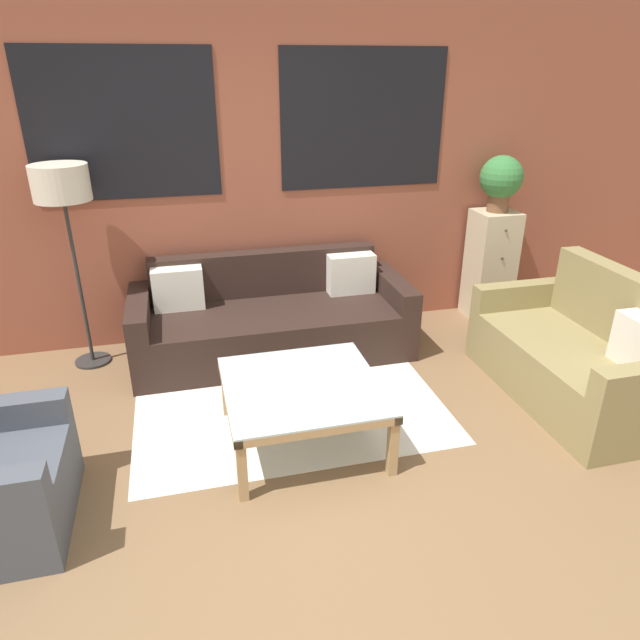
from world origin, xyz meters
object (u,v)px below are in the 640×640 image
(settee_vintage, at_px, (579,358))
(coffee_table, at_px, (302,392))
(drawer_cabinet, at_px, (490,265))
(potted_plant, at_px, (501,180))
(couch_dark, at_px, (272,320))
(floor_lamp, at_px, (62,192))

(settee_vintage, relative_size, coffee_table, 1.63)
(settee_vintage, bearing_deg, drawer_cabinet, 85.86)
(settee_vintage, xyz_separation_m, potted_plant, (0.11, 1.48, 0.99))
(couch_dark, xyz_separation_m, floor_lamp, (-1.46, 0.16, 1.10))
(settee_vintage, bearing_deg, floor_lamp, 157.81)
(settee_vintage, bearing_deg, couch_dark, 147.94)
(couch_dark, relative_size, settee_vintage, 1.45)
(floor_lamp, bearing_deg, settee_vintage, -22.19)
(floor_lamp, bearing_deg, coffee_table, -45.95)
(settee_vintage, height_order, floor_lamp, floor_lamp)
(coffee_table, relative_size, drawer_cabinet, 0.94)
(potted_plant, bearing_deg, coffee_table, -144.24)
(couch_dark, relative_size, drawer_cabinet, 2.20)
(coffee_table, xyz_separation_m, drawer_cabinet, (2.14, 1.54, 0.14))
(coffee_table, relative_size, potted_plant, 1.94)
(floor_lamp, bearing_deg, drawer_cabinet, 1.14)
(coffee_table, distance_m, drawer_cabinet, 2.64)
(settee_vintage, distance_m, potted_plant, 1.78)
(couch_dark, relative_size, coffee_table, 2.35)
(couch_dark, height_order, drawer_cabinet, drawer_cabinet)
(couch_dark, bearing_deg, settee_vintage, -32.06)
(coffee_table, distance_m, floor_lamp, 2.28)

